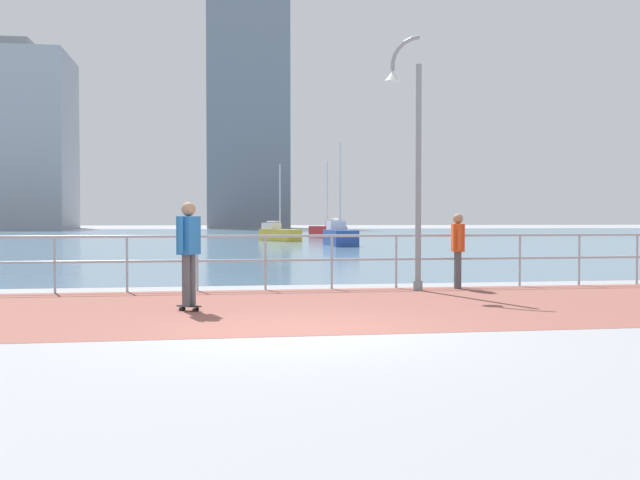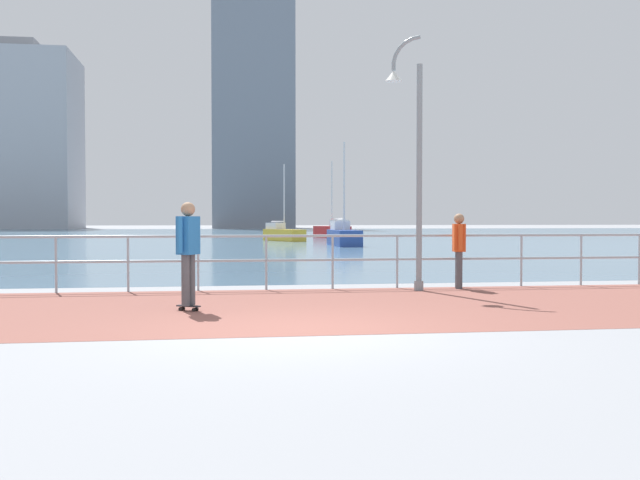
{
  "view_description": "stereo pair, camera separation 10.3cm",
  "coord_description": "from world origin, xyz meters",
  "px_view_note": "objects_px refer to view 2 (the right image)",
  "views": [
    {
      "loc": [
        -1.17,
        -9.49,
        1.49
      ],
      "look_at": [
        0.81,
        3.27,
        1.1
      ],
      "focal_mm": 40.46,
      "sensor_mm": 36.0,
      "label": 1
    },
    {
      "loc": [
        -1.07,
        -9.51,
        1.49
      ],
      "look_at": [
        0.81,
        3.27,
        1.1
      ],
      "focal_mm": 40.46,
      "sensor_mm": 36.0,
      "label": 2
    }
  ],
  "objects_px": {
    "lamppost": "(411,150)",
    "sailboat_ivory": "(333,231)",
    "skateboarder": "(188,246)",
    "sailboat_teal": "(283,234)",
    "sailboat_navy": "(344,236)",
    "bystander": "(459,245)"
  },
  "relations": [
    {
      "from": "lamppost",
      "to": "skateboarder",
      "type": "height_order",
      "value": "lamppost"
    },
    {
      "from": "bystander",
      "to": "sailboat_teal",
      "type": "height_order",
      "value": "sailboat_teal"
    },
    {
      "from": "lamppost",
      "to": "bystander",
      "type": "height_order",
      "value": "lamppost"
    },
    {
      "from": "bystander",
      "to": "lamppost",
      "type": "bearing_deg",
      "value": -170.85
    },
    {
      "from": "skateboarder",
      "to": "bystander",
      "type": "bearing_deg",
      "value": 27.7
    },
    {
      "from": "lamppost",
      "to": "sailboat_ivory",
      "type": "height_order",
      "value": "sailboat_ivory"
    },
    {
      "from": "bystander",
      "to": "sailboat_teal",
      "type": "distance_m",
      "value": 32.92
    },
    {
      "from": "lamppost",
      "to": "sailboat_navy",
      "type": "xyz_separation_m",
      "value": [
        2.99,
        24.43,
        -2.36
      ]
    },
    {
      "from": "skateboarder",
      "to": "sailboat_teal",
      "type": "bearing_deg",
      "value": 82.17
    },
    {
      "from": "lamppost",
      "to": "sailboat_navy",
      "type": "bearing_deg",
      "value": 83.01
    },
    {
      "from": "bystander",
      "to": "sailboat_teal",
      "type": "bearing_deg",
      "value": 91.06
    },
    {
      "from": "skateboarder",
      "to": "sailboat_teal",
      "type": "distance_m",
      "value": 36.15
    },
    {
      "from": "skateboarder",
      "to": "sailboat_teal",
      "type": "relative_size",
      "value": 0.34
    },
    {
      "from": "lamppost",
      "to": "sailboat_teal",
      "type": "xyz_separation_m",
      "value": [
        0.48,
        33.08,
        -2.41
      ]
    },
    {
      "from": "lamppost",
      "to": "bystander",
      "type": "bearing_deg",
      "value": 9.15
    },
    {
      "from": "sailboat_navy",
      "to": "sailboat_teal",
      "type": "xyz_separation_m",
      "value": [
        -2.51,
        8.65,
        -0.06
      ]
    },
    {
      "from": "sailboat_teal",
      "to": "lamppost",
      "type": "bearing_deg",
      "value": -90.84
    },
    {
      "from": "sailboat_ivory",
      "to": "sailboat_teal",
      "type": "height_order",
      "value": "sailboat_ivory"
    },
    {
      "from": "sailboat_navy",
      "to": "skateboarder",
      "type": "bearing_deg",
      "value": -105.31
    },
    {
      "from": "sailboat_navy",
      "to": "bystander",
      "type": "bearing_deg",
      "value": -94.48
    },
    {
      "from": "skateboarder",
      "to": "sailboat_ivory",
      "type": "relative_size",
      "value": 0.3
    },
    {
      "from": "lamppost",
      "to": "sailboat_navy",
      "type": "height_order",
      "value": "sailboat_navy"
    }
  ]
}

